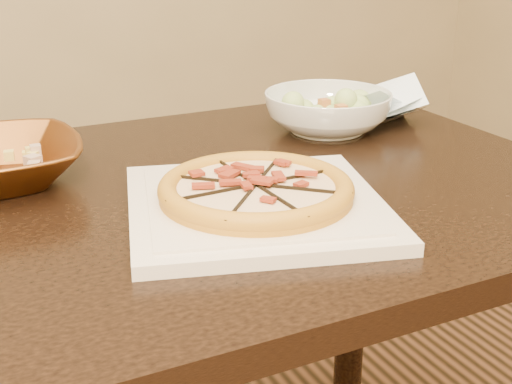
# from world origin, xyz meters

# --- Properties ---
(dining_table) EXTENTS (1.27, 0.82, 0.75)m
(dining_table) POSITION_xyz_m (-0.11, 0.19, 0.64)
(dining_table) COLOR black
(dining_table) RESTS_ON floor
(plate) EXTENTS (0.42, 0.42, 0.02)m
(plate) POSITION_xyz_m (-0.03, 0.07, 0.76)
(plate) COLOR beige
(plate) RESTS_ON dining_table
(pizza) EXTENTS (0.26, 0.26, 0.03)m
(pizza) POSITION_xyz_m (-0.03, 0.07, 0.78)
(pizza) COLOR #AA781E
(pizza) RESTS_ON plate
(salad_bowl) EXTENTS (0.30, 0.30, 0.07)m
(salad_bowl) POSITION_xyz_m (0.26, 0.36, 0.79)
(salad_bowl) COLOR white
(salad_bowl) RESTS_ON dining_table
(salad) EXTENTS (0.09, 0.12, 0.04)m
(salad) POSITION_xyz_m (0.26, 0.36, 0.84)
(salad) COLOR #BDD26A
(salad) RESTS_ON salad_bowl
(cling_film) EXTENTS (0.15, 0.13, 0.05)m
(cling_film) POSITION_xyz_m (0.39, 0.34, 0.78)
(cling_film) COLOR white
(cling_film) RESTS_ON dining_table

